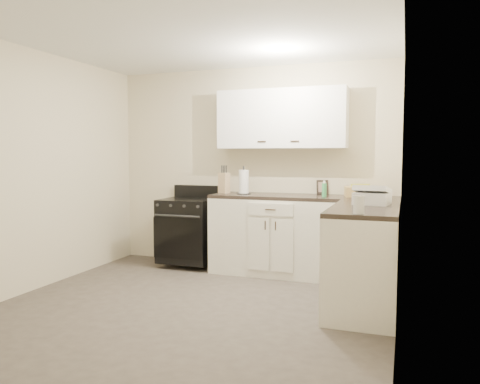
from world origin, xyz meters
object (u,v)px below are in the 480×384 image
(knife_block, at_px, (224,183))
(paper_towel, at_px, (244,182))
(stove, at_px, (188,230))
(countertop_grill, at_px, (372,198))
(wicker_basket, at_px, (361,192))

(knife_block, distance_m, paper_towel, 0.28)
(paper_towel, bearing_deg, stove, -179.06)
(stove, distance_m, knife_block, 0.77)
(stove, height_order, knife_block, knife_block)
(knife_block, xyz_separation_m, countertop_grill, (1.82, -0.77, -0.07))
(knife_block, height_order, wicker_basket, knife_block)
(paper_towel, distance_m, countertop_grill, 1.71)
(stove, xyz_separation_m, paper_towel, (0.74, 0.01, 0.62))
(paper_towel, bearing_deg, knife_block, 170.45)
(wicker_basket, bearing_deg, stove, -177.46)
(paper_towel, bearing_deg, countertop_grill, -24.98)
(paper_towel, distance_m, wicker_basket, 1.37)
(paper_towel, bearing_deg, wicker_basket, 3.40)
(wicker_basket, relative_size, countertop_grill, 1.10)
(knife_block, distance_m, countertop_grill, 1.97)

